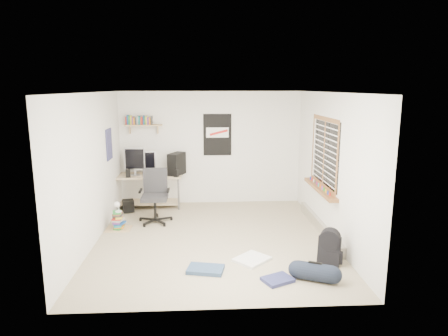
{
  "coord_description": "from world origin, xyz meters",
  "views": [
    {
      "loc": [
        -0.17,
        -6.55,
        2.59
      ],
      "look_at": [
        0.2,
        0.41,
        1.17
      ],
      "focal_mm": 32.0,
      "sensor_mm": 36.0,
      "label": 1
    }
  ],
  "objects_px": {
    "desk": "(146,190)",
    "book_stack": "(118,222)",
    "office_chair": "(155,198)",
    "duffel_bag": "(315,271)",
    "backpack": "(329,250)"
  },
  "relations": [
    {
      "from": "office_chair",
      "to": "book_stack",
      "type": "xyz_separation_m",
      "value": [
        -0.64,
        -0.36,
        -0.34
      ]
    },
    {
      "from": "desk",
      "to": "office_chair",
      "type": "xyz_separation_m",
      "value": [
        0.31,
        -1.07,
        0.12
      ]
    },
    {
      "from": "backpack",
      "to": "duffel_bag",
      "type": "height_order",
      "value": "backpack"
    },
    {
      "from": "duffel_bag",
      "to": "book_stack",
      "type": "bearing_deg",
      "value": 169.14
    },
    {
      "from": "desk",
      "to": "duffel_bag",
      "type": "xyz_separation_m",
      "value": [
        2.75,
        -3.6,
        -0.22
      ]
    },
    {
      "from": "office_chair",
      "to": "backpack",
      "type": "height_order",
      "value": "office_chair"
    },
    {
      "from": "desk",
      "to": "book_stack",
      "type": "distance_m",
      "value": 1.49
    },
    {
      "from": "office_chair",
      "to": "backpack",
      "type": "relative_size",
      "value": 2.45
    },
    {
      "from": "office_chair",
      "to": "backpack",
      "type": "distance_m",
      "value": 3.45
    },
    {
      "from": "backpack",
      "to": "book_stack",
      "type": "xyz_separation_m",
      "value": [
        -3.44,
        1.63,
        -0.05
      ]
    },
    {
      "from": "duffel_bag",
      "to": "book_stack",
      "type": "relative_size",
      "value": 1.25
    },
    {
      "from": "office_chair",
      "to": "backpack",
      "type": "xyz_separation_m",
      "value": [
        2.8,
        -2.0,
        -0.29
      ]
    },
    {
      "from": "office_chair",
      "to": "desk",
      "type": "bearing_deg",
      "value": 104.98
    },
    {
      "from": "desk",
      "to": "office_chair",
      "type": "relative_size",
      "value": 1.5
    },
    {
      "from": "backpack",
      "to": "book_stack",
      "type": "relative_size",
      "value": 1.1
    }
  ]
}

